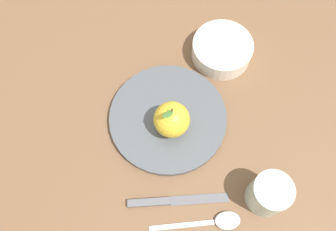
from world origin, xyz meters
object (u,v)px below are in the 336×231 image
(apple, at_px, (170,120))
(knife, at_px, (169,201))
(dinner_plate, at_px, (168,118))
(cup, at_px, (269,193))
(side_bowl, at_px, (222,49))
(spoon, at_px, (218,221))

(apple, relative_size, knife, 0.59)
(dinner_plate, distance_m, cup, 0.25)
(knife, bearing_deg, apple, -140.32)
(apple, bearing_deg, knife, 39.68)
(knife, bearing_deg, dinner_plate, -138.66)
(dinner_plate, bearing_deg, side_bowl, -176.33)
(knife, xyz_separation_m, spoon, (-0.03, 0.09, 0.00))
(cup, relative_size, knife, 0.54)
(dinner_plate, bearing_deg, apple, 52.49)
(cup, relative_size, spoon, 0.58)
(side_bowl, distance_m, knife, 0.35)
(apple, relative_size, spoon, 0.63)
(dinner_plate, xyz_separation_m, knife, (0.13, 0.11, -0.00))
(apple, height_order, cup, apple)
(spoon, bearing_deg, side_bowl, -143.42)
(side_bowl, bearing_deg, spoon, 36.58)
(dinner_plate, relative_size, spoon, 1.76)
(cup, distance_m, spoon, 0.11)
(dinner_plate, bearing_deg, cup, 89.17)
(apple, bearing_deg, side_bowl, -171.83)
(dinner_plate, distance_m, side_bowl, 0.20)
(side_bowl, relative_size, knife, 0.89)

